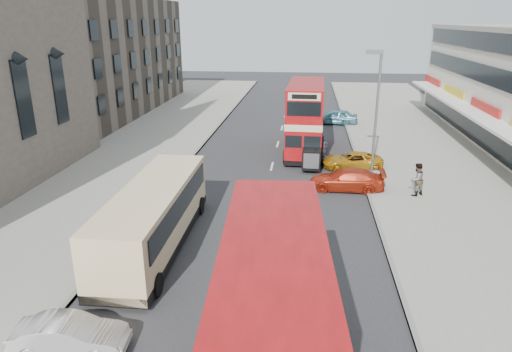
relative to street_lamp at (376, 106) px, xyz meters
The scene contains 16 objects.
road_surface 8.33m from the street_lamp, 162.95° to the left, with size 12.00×90.00×0.01m, color #28282B.
pavement_right 7.50m from the street_lamp, 20.06° to the left, with size 12.00×90.00×0.15m, color gray.
pavement_left 19.22m from the street_lamp, behind, with size 12.00×90.00×0.15m, color gray.
kerb_left 13.62m from the street_lamp, behind, with size 0.20×90.00×0.16m, color gray.
kerb_right 5.13m from the street_lamp, 101.90° to the left, with size 0.20×90.00×0.16m, color gray.
brick_terrace 34.86m from the street_lamp, 144.96° to the left, with size 14.00×28.00×12.00m, color #66594C.
street_lamp is the anchor object (origin of this frame).
bus_main 19.86m from the street_lamp, 104.16° to the right, with size 3.02×9.01×4.93m.
bus_second 7.42m from the street_lamp, 127.13° to the left, with size 2.79×9.48×5.19m.
coach 15.42m from the street_lamp, 135.94° to the right, with size 2.75×10.11×2.67m.
car_left_front 21.30m from the street_lamp, 122.59° to the right, with size 1.23×3.53×1.16m, color beige.
car_right_a 4.95m from the street_lamp, 127.95° to the right, with size 1.83×4.50×1.31m, color #A92710.
car_right_b 4.83m from the street_lamp, 113.96° to the left, with size 1.89×4.09×1.14m, color #C38313.
car_right_c 16.84m from the street_lamp, 95.04° to the left, with size 1.75×4.35×1.48m, color teal.
pedestrian_near 5.21m from the street_lamp, 53.21° to the right, with size 0.73×0.49×1.97m, color gray.
cyclist 5.67m from the street_lamp, 137.55° to the left, with size 0.64×1.52×2.11m.
Camera 1 is at (2.32, -10.58, 9.88)m, focal length 31.99 mm.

